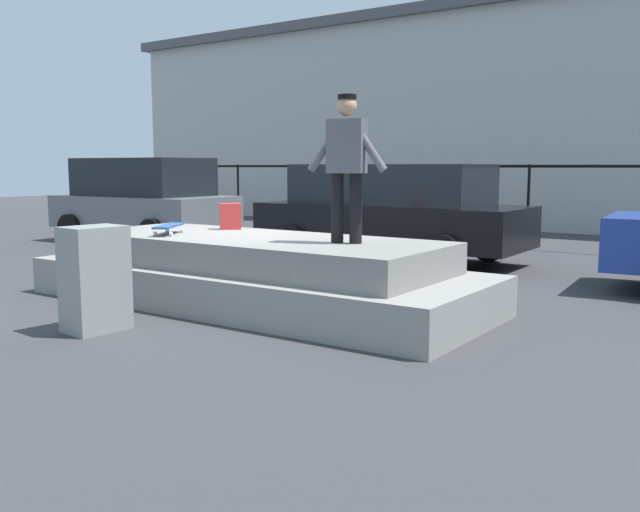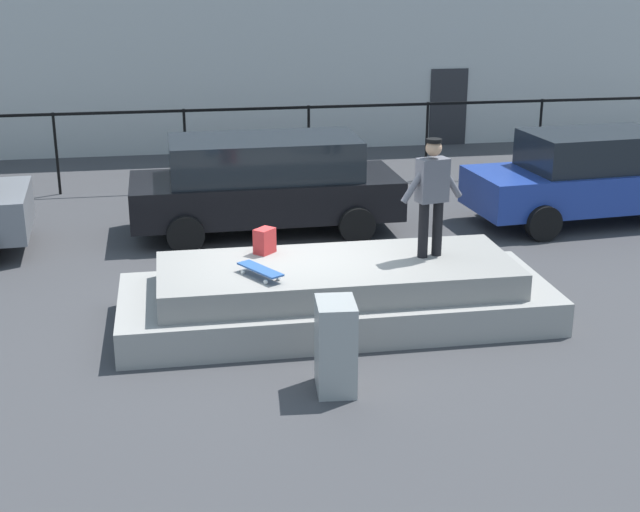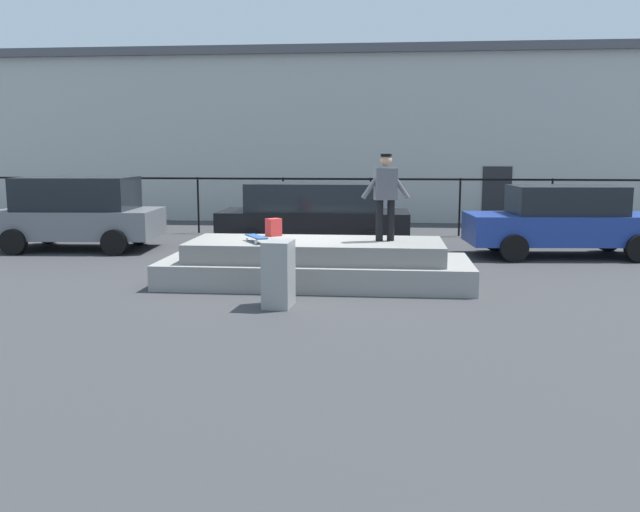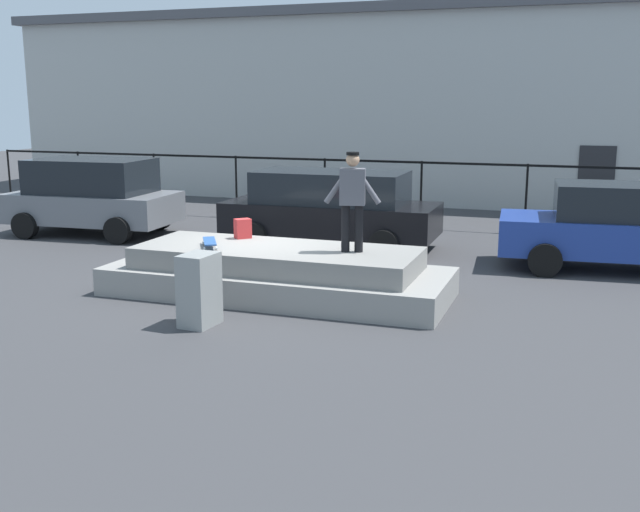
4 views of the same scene
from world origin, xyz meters
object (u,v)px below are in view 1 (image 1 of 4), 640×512
skateboard (169,226)px  car_grey_hatchback_near (144,198)px  car_black_hatchback_mid (391,210)px  utility_box (95,279)px  backpack (230,216)px  skateboarder (347,159)px

skateboard → car_grey_hatchback_near: bearing=141.8°
car_black_hatchback_mid → utility_box: (0.08, -6.36, -0.37)m
backpack → skateboard: bearing=-145.1°
car_grey_hatchback_near → skateboarder: bearing=-26.2°
skateboarder → utility_box: 2.98m
skateboarder → car_grey_hatchback_near: size_ratio=0.39×
skateboarder → skateboard: size_ratio=2.16×
skateboarder → car_black_hatchback_mid: skateboarder is taller
skateboard → car_grey_hatchback_near: size_ratio=0.18×
car_black_hatchback_mid → backpack: bearing=-96.5°
car_black_hatchback_mid → utility_box: car_black_hatchback_mid is taller
backpack → utility_box: 2.71m
car_black_hatchback_mid → utility_box: 6.37m
car_grey_hatchback_near → car_black_hatchback_mid: 6.10m
skateboarder → backpack: (-2.23, 0.52, -0.77)m
skateboarder → skateboard: bearing=-169.4°
car_grey_hatchback_near → car_black_hatchback_mid: bearing=3.5°
skateboard → car_grey_hatchback_near: (-5.49, 4.33, 0.04)m
skateboard → car_black_hatchback_mid: (0.60, 4.71, -0.02)m
skateboard → skateboarder: bearing=10.6°
backpack → utility_box: backpack is taller
skateboarder → backpack: skateboarder is taller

